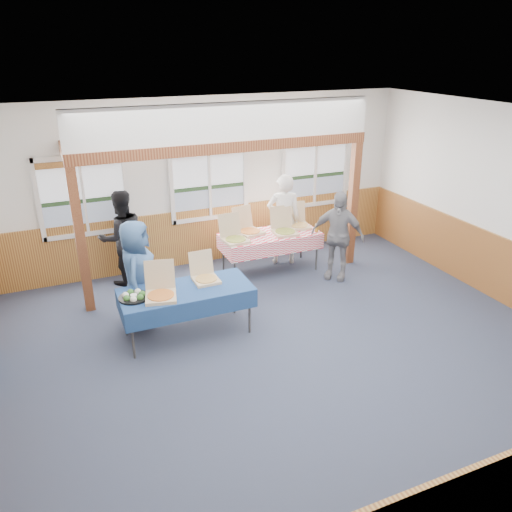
{
  "coord_description": "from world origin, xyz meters",
  "views": [
    {
      "loc": [
        -2.79,
        -5.45,
        4.06
      ],
      "look_at": [
        -0.07,
        1.0,
        1.06
      ],
      "focal_mm": 35.0,
      "sensor_mm": 36.0,
      "label": 1
    }
  ],
  "objects_px": {
    "man_blue": "(138,273)",
    "woman_white": "(284,220)",
    "table_left": "(186,292)",
    "woman_black": "(122,238)",
    "table_right": "(270,236)",
    "person_grey": "(337,236)"
  },
  "relations": [
    {
      "from": "man_blue",
      "to": "woman_white",
      "type": "bearing_deg",
      "value": -45.61
    },
    {
      "from": "table_left",
      "to": "woman_black",
      "type": "height_order",
      "value": "woman_black"
    },
    {
      "from": "table_right",
      "to": "person_grey",
      "type": "distance_m",
      "value": 1.26
    },
    {
      "from": "woman_white",
      "to": "woman_black",
      "type": "height_order",
      "value": "woman_white"
    },
    {
      "from": "woman_black",
      "to": "man_blue",
      "type": "distance_m",
      "value": 1.52
    },
    {
      "from": "table_left",
      "to": "woman_black",
      "type": "xyz_separation_m",
      "value": [
        -0.56,
        2.17,
        0.17
      ]
    },
    {
      "from": "table_left",
      "to": "woman_black",
      "type": "bearing_deg",
      "value": 110.29
    },
    {
      "from": "table_left",
      "to": "woman_black",
      "type": "distance_m",
      "value": 2.25
    },
    {
      "from": "man_blue",
      "to": "person_grey",
      "type": "distance_m",
      "value": 3.66
    },
    {
      "from": "table_right",
      "to": "person_grey",
      "type": "relative_size",
      "value": 1.21
    },
    {
      "from": "table_right",
      "to": "woman_black",
      "type": "distance_m",
      "value": 2.7
    },
    {
      "from": "table_right",
      "to": "table_left",
      "type": "bearing_deg",
      "value": -157.69
    },
    {
      "from": "table_left",
      "to": "table_right",
      "type": "bearing_deg",
      "value": 43.59
    },
    {
      "from": "woman_white",
      "to": "table_right",
      "type": "bearing_deg",
      "value": 52.98
    },
    {
      "from": "woman_white",
      "to": "person_grey",
      "type": "relative_size",
      "value": 1.08
    },
    {
      "from": "table_right",
      "to": "woman_black",
      "type": "height_order",
      "value": "woman_black"
    },
    {
      "from": "table_left",
      "to": "person_grey",
      "type": "height_order",
      "value": "person_grey"
    },
    {
      "from": "woman_white",
      "to": "woman_black",
      "type": "bearing_deg",
      "value": 13.93
    },
    {
      "from": "table_right",
      "to": "woman_black",
      "type": "relative_size",
      "value": 1.16
    },
    {
      "from": "woman_black",
      "to": "person_grey",
      "type": "height_order",
      "value": "woman_black"
    },
    {
      "from": "table_left",
      "to": "man_blue",
      "type": "relative_size",
      "value": 1.19
    },
    {
      "from": "table_left",
      "to": "person_grey",
      "type": "relative_size",
      "value": 1.2
    }
  ]
}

